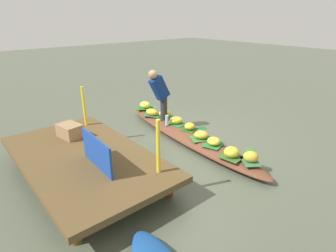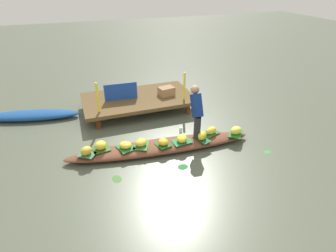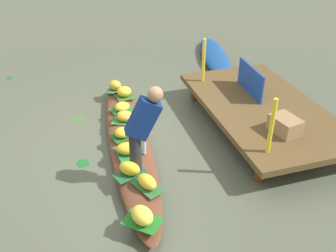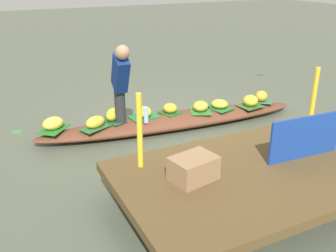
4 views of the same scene
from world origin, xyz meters
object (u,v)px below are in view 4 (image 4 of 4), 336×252
Objects in this scene: banana_bunch_0 at (170,108)px; banana_bunch_7 at (113,114)px; water_bottle at (146,115)px; banana_bunch_3 at (95,122)px; banana_bunch_5 at (144,112)px; banana_bunch_8 at (53,123)px; produce_crate at (193,168)px; market_banner at (305,137)px; banana_bunch_4 at (261,96)px; banana_bunch_1 at (220,104)px; banana_bunch_2 at (201,106)px; banana_bunch_6 at (251,101)px; vendor_person at (121,80)px; vendor_boat at (174,121)px.

banana_bunch_7 is (0.93, -0.08, 0.02)m from banana_bunch_0.
water_bottle reaches higher than banana_bunch_0.
banana_bunch_3 is at bearing 26.12° from banana_bunch_7.
banana_bunch_8 is (1.35, -0.11, 0.01)m from banana_bunch_5.
market_banner is at bearing 174.94° from produce_crate.
banana_bunch_4 is 3.48m from banana_bunch_8.
banana_bunch_2 is (0.35, -0.02, 0.01)m from banana_bunch_1.
vendor_person is (2.20, -0.17, 0.59)m from banana_bunch_6.
banana_bunch_1 is 1.34m from water_bottle.
banana_bunch_4 is 3.27m from produce_crate.
banana_bunch_5 is at bearing -66.29° from market_banner.
banana_bunch_6 is at bearing 175.61° from vendor_person.
vendor_person is (-0.39, 0.06, 0.60)m from banana_bunch_3.
market_banner is (-2.27, 2.50, 0.34)m from banana_bunch_8.
banana_bunch_4 reaches higher than vendor_boat.
water_bottle is (-0.42, 0.29, 0.02)m from banana_bunch_7.
banana_bunch_4 is at bearing 177.57° from banana_bunch_2.
vendor_person is at bearing 164.58° from banana_bunch_8.
banana_bunch_3 is at bearing -8.81° from vendor_person.
vendor_person reaches higher than banana_bunch_0.
banana_bunch_2 is at bearing 179.94° from vendor_boat.
banana_bunch_4 is 2.60m from banana_bunch_7.
banana_bunch_2 is 0.95× the size of banana_bunch_5.
banana_bunch_4 is (-1.66, 0.20, 0.02)m from banana_bunch_0.
market_banner reaches higher than banana_bunch_4.
banana_bunch_3 is 0.72m from vendor_person.
banana_bunch_8 is (3.47, -0.32, -0.00)m from banana_bunch_4.
banana_bunch_0 is at bearing -156.98° from water_bottle.
banana_bunch_2 is 1.42m from banana_bunch_7.
water_bottle is (1.33, 0.05, 0.04)m from banana_bunch_1.
banana_bunch_2 is 0.88m from banana_bunch_6.
banana_bunch_2 is at bearing 179.73° from vendor_person.
banana_bunch_1 is at bearing -179.56° from vendor_boat.
banana_bunch_1 is at bearing 171.97° from banana_bunch_7.
banana_bunch_7 is (0.94, -0.18, 0.20)m from vendor_boat.
vendor_boat is 14.48× the size of banana_bunch_7.
banana_bunch_3 is 1.00× the size of banana_bunch_5.
banana_bunch_8 is at bearing -45.02° from market_banner.
banana_bunch_2 is 2.51m from produce_crate.
banana_bunch_4 and banana_bunch_6 have the same top height.
banana_bunch_4 is at bearing 177.69° from banana_bunch_3.
banana_bunch_7 reaches higher than banana_bunch_2.
water_bottle is (0.06, 0.23, 0.04)m from banana_bunch_5.
banana_bunch_2 is 1.72m from banana_bunch_3.
banana_bunch_5 reaches higher than banana_bunch_2.
banana_bunch_5 is at bearing -8.01° from banana_bunch_1.
produce_crate is (0.42, 2.27, 0.23)m from banana_bunch_5.
banana_bunch_8 is at bearing -19.83° from banana_bunch_3.
banana_bunch_2 is at bearing -10.59° from banana_bunch_6.
vendor_boat is 14.03× the size of banana_bunch_8.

